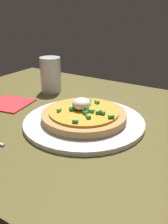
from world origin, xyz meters
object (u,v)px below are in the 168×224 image
object	(u,v)px
plate	(84,122)
cup_near	(51,75)
napkin	(10,104)
pizza	(84,115)

from	to	relation	value
plate	cup_near	world-z (taller)	cup_near
napkin	plate	bearing A→B (deg)	1.35
pizza	napkin	world-z (taller)	pizza
pizza	napkin	distance (cm)	25.34
cup_near	napkin	xyz separation A→B (cm)	(-2.85, -15.79, -5.23)
plate	cup_near	bearing A→B (deg)	145.87
cup_near	napkin	distance (cm)	16.88
pizza	napkin	size ratio (longest dim) A/B	1.81
plate	cup_near	size ratio (longest dim) A/B	2.57
plate	pizza	world-z (taller)	pizza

